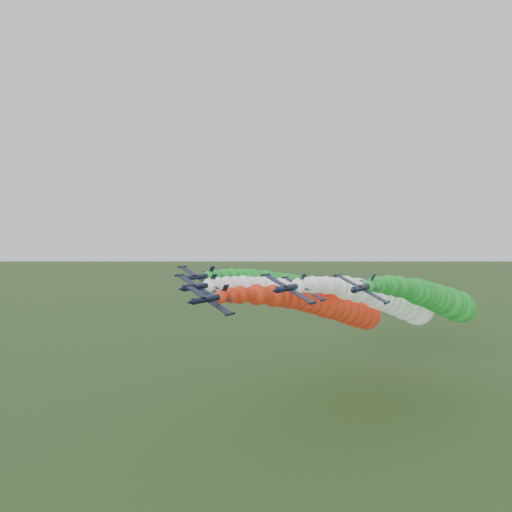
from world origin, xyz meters
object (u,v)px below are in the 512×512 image
Objects in this scene: jet_inner_right at (391,300)px; jet_outer_left at (305,290)px; jet_outer_right at (439,300)px; jet_trail at (386,298)px; jet_inner_left at (317,298)px; jet_lead at (332,307)px.

jet_outer_left is at bearing 157.75° from jet_inner_right.
jet_inner_right is at bearing -147.50° from jet_outer_right.
jet_outer_right reaches higher than jet_trail.
jet_lead is at bearing -46.71° from jet_inner_left.
jet_inner_left is (-8.15, 8.65, 1.07)m from jet_lead.
jet_inner_left is at bearing -125.20° from jet_trail.
jet_trail is at bearing 54.80° from jet_inner_left.
jet_outer_left is at bearing 129.27° from jet_lead.
jet_trail is at bearing 108.12° from jet_inner_right.
jet_inner_right is at bearing -22.25° from jet_outer_left.
jet_trail is at bearing 18.64° from jet_outer_left.
jet_inner_right is 1.01× the size of jet_outer_left.
jet_trail is (14.86, 21.08, -1.34)m from jet_inner_left.
jet_inner_left is 0.99× the size of jet_trail.
jet_outer_left is (-17.60, 21.53, 1.96)m from jet_lead.
jet_outer_right is 22.85m from jet_trail.
jet_inner_right is 13.30m from jet_outer_right.
jet_outer_right is (42.39, -5.60, -0.04)m from jet_outer_left.
jet_outer_right is at bearing 32.71° from jet_lead.
jet_inner_right reaches higher than jet_lead.
jet_outer_right is at bearing 12.44° from jet_inner_left.
jet_lead is 0.99× the size of jet_trail.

